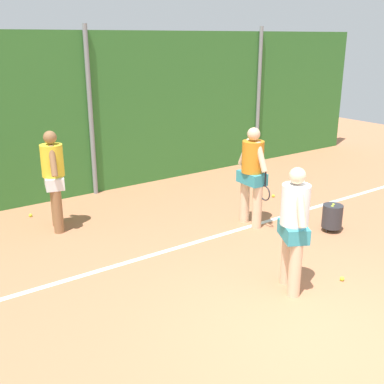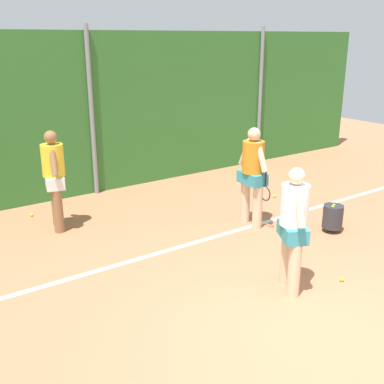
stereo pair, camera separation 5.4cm
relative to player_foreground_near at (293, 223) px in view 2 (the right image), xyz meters
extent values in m
plane|color=#B2704C|center=(-0.46, 0.97, -0.99)|extent=(26.19, 26.19, 0.00)
cube|color=#33702D|center=(-0.46, 5.68, 0.76)|extent=(16.86, 0.25, 3.50)
cylinder|color=gray|center=(-0.46, 5.51, 0.82)|extent=(0.10, 0.10, 3.63)
cylinder|color=gray|center=(4.40, 5.51, 0.82)|extent=(0.10, 0.10, 3.63)
cube|color=white|center=(-0.46, 2.03, -0.99)|extent=(12.32, 0.10, 0.01)
cylinder|color=beige|center=(0.08, 0.15, -0.61)|extent=(0.17, 0.17, 0.78)
cylinder|color=beige|center=(-0.08, -0.15, -0.61)|extent=(0.17, 0.17, 0.78)
cube|color=teal|center=(0.00, 0.00, -0.12)|extent=(0.52, 0.60, 0.21)
cylinder|color=white|center=(0.00, 0.00, 0.26)|extent=(0.38, 0.38, 0.55)
sphere|color=beige|center=(0.00, 0.00, 0.66)|extent=(0.22, 0.22, 0.22)
cylinder|color=beige|center=(0.10, 0.19, 0.30)|extent=(0.21, 0.29, 0.53)
cylinder|color=beige|center=(-0.10, -0.19, 0.30)|extent=(0.21, 0.29, 0.53)
cylinder|color=beige|center=(1.16, 2.29, -0.59)|extent=(0.18, 0.18, 0.81)
cylinder|color=beige|center=(1.14, 1.93, -0.59)|extent=(0.18, 0.18, 0.81)
cube|color=teal|center=(1.15, 2.11, -0.08)|extent=(0.34, 0.55, 0.22)
cylinder|color=orange|center=(1.15, 2.11, 0.32)|extent=(0.40, 0.40, 0.57)
sphere|color=beige|center=(1.15, 2.11, 0.73)|extent=(0.23, 0.23, 0.23)
cylinder|color=beige|center=(1.16, 2.34, 0.36)|extent=(0.12, 0.33, 0.54)
cylinder|color=beige|center=(1.14, 1.89, 0.36)|extent=(0.12, 0.33, 0.54)
cylinder|color=black|center=(1.19, 1.80, -0.02)|extent=(0.03, 0.03, 0.28)
torus|color=#26262B|center=(1.19, 1.80, -0.29)|extent=(0.04, 0.28, 0.28)
cylinder|color=#8C603D|center=(-1.84, 4.16, -0.59)|extent=(0.18, 0.18, 0.80)
cylinder|color=#8C603D|center=(-1.93, 3.82, -0.59)|extent=(0.18, 0.18, 0.80)
cube|color=white|center=(-1.88, 3.99, -0.09)|extent=(0.44, 0.60, 0.21)
cylinder|color=yellow|center=(-1.88, 3.99, 0.30)|extent=(0.39, 0.39, 0.57)
sphere|color=#8C603D|center=(-1.88, 3.99, 0.72)|extent=(0.23, 0.23, 0.23)
cylinder|color=#8C603D|center=(-1.83, 4.20, 0.35)|extent=(0.16, 0.32, 0.54)
cylinder|color=#8C603D|center=(-1.94, 3.77, 0.35)|extent=(0.16, 0.32, 0.54)
cylinder|color=#2D2D33|center=(2.14, 1.02, -0.70)|extent=(0.36, 0.36, 0.42)
cylinder|color=#2D2D33|center=(2.27, 1.02, -0.95)|extent=(0.02, 0.02, 0.08)
cylinder|color=#2D2D33|center=(2.02, 1.02, -0.95)|extent=(0.02, 0.02, 0.08)
cylinder|color=#2D2D33|center=(2.14, 1.15, -0.95)|extent=(0.02, 0.02, 0.08)
sphere|color=#CCDB33|center=(2.18, 1.05, -0.51)|extent=(0.07, 0.07, 0.07)
sphere|color=#CCDB33|center=(2.09, 1.00, -0.51)|extent=(0.07, 0.07, 0.07)
sphere|color=#CCDB33|center=(2.63, 3.00, -0.96)|extent=(0.07, 0.07, 0.07)
sphere|color=#CCDB33|center=(-2.12, 4.88, -0.96)|extent=(0.07, 0.07, 0.07)
sphere|color=#CCDB33|center=(0.79, -0.28, -0.96)|extent=(0.07, 0.07, 0.07)
camera|label=1|loc=(-4.48, -4.00, 2.38)|focal=44.01mm
camera|label=2|loc=(-4.44, -4.03, 2.38)|focal=44.01mm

